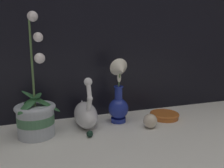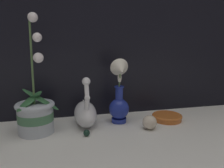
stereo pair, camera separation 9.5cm
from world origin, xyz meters
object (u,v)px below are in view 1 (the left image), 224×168
swan_figurine (86,113)px  blue_vase (119,98)px  orchid_potted_plant (36,115)px  amber_dish (164,115)px  glass_sphere (150,121)px

swan_figurine → blue_vase: bearing=0.6°
orchid_potted_plant → swan_figurine: size_ratio=2.09×
swan_figurine → amber_dish: size_ratio=1.62×
swan_figurine → blue_vase: (0.16, 0.00, 0.05)m
amber_dish → orchid_potted_plant: bearing=-179.1°
glass_sphere → amber_dish: (0.12, 0.08, -0.01)m
orchid_potted_plant → blue_vase: 0.36m
swan_figurine → amber_dish: 0.39m
glass_sphere → blue_vase: bearing=134.7°
orchid_potted_plant → swan_figurine: (0.20, 0.03, -0.03)m
amber_dish → swan_figurine: bearing=176.9°
swan_figurine → glass_sphere: (0.26, -0.10, -0.03)m
orchid_potted_plant → swan_figurine: 0.21m
blue_vase → amber_dish: (0.23, -0.02, -0.10)m
orchid_potted_plant → blue_vase: size_ratio=1.61×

